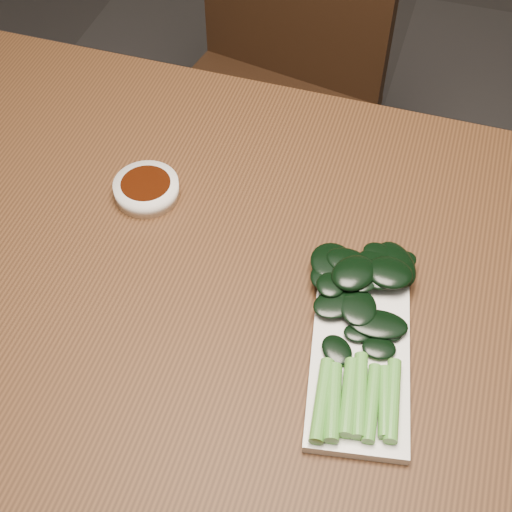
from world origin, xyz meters
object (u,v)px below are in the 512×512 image
(chair_far, at_px, (268,91))
(sauce_bowl, at_px, (147,189))
(serving_plate, at_px, (360,346))
(table, at_px, (271,313))
(gai_lan, at_px, (364,308))

(chair_far, distance_m, sauce_bowl, 0.66)
(sauce_bowl, distance_m, serving_plate, 0.39)
(table, relative_size, sauce_bowl, 14.90)
(sauce_bowl, xyz_separation_m, gai_lan, (0.34, -0.12, 0.01))
(chair_far, xyz_separation_m, serving_plate, (0.34, -0.76, 0.27))
(table, bearing_deg, chair_far, 106.95)
(table, height_order, chair_far, chair_far)
(sauce_bowl, xyz_separation_m, serving_plate, (0.35, -0.16, -0.01))
(serving_plate, bearing_deg, gai_lan, 98.60)
(chair_far, distance_m, gai_lan, 0.84)
(sauce_bowl, relative_size, serving_plate, 0.31)
(sauce_bowl, bearing_deg, table, -24.13)
(table, xyz_separation_m, serving_plate, (0.13, -0.07, 0.08))
(sauce_bowl, height_order, gai_lan, gai_lan)
(chair_far, height_order, sauce_bowl, chair_far)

